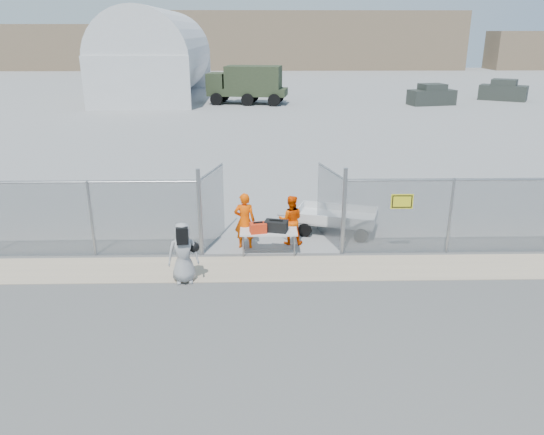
{
  "coord_description": "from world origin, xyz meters",
  "views": [
    {
      "loc": [
        -0.3,
        -11.9,
        6.01
      ],
      "look_at": [
        0.0,
        2.0,
        1.1
      ],
      "focal_mm": 35.0,
      "sensor_mm": 36.0,
      "label": 1
    }
  ],
  "objects_px": {
    "folding_table": "(269,242)",
    "security_worker_left": "(245,221)",
    "utility_trailer": "(336,220)",
    "security_worker_right": "(291,220)",
    "visitor": "(183,253)"
  },
  "relations": [
    {
      "from": "folding_table",
      "to": "utility_trailer",
      "type": "bearing_deg",
      "value": 38.01
    },
    {
      "from": "security_worker_left",
      "to": "visitor",
      "type": "xyz_separation_m",
      "value": [
        -1.47,
        -2.2,
        -0.04
      ]
    },
    {
      "from": "security_worker_left",
      "to": "security_worker_right",
      "type": "distance_m",
      "value": 1.38
    },
    {
      "from": "security_worker_left",
      "to": "visitor",
      "type": "bearing_deg",
      "value": 57.99
    },
    {
      "from": "security_worker_right",
      "to": "visitor",
      "type": "xyz_separation_m",
      "value": [
        -2.82,
        -2.47,
        0.04
      ]
    },
    {
      "from": "security_worker_right",
      "to": "utility_trailer",
      "type": "xyz_separation_m",
      "value": [
        1.49,
        0.96,
        -0.36
      ]
    },
    {
      "from": "folding_table",
      "to": "security_worker_left",
      "type": "xyz_separation_m",
      "value": [
        -0.69,
        0.45,
        0.49
      ]
    },
    {
      "from": "security_worker_right",
      "to": "visitor",
      "type": "distance_m",
      "value": 3.75
    },
    {
      "from": "utility_trailer",
      "to": "security_worker_left",
      "type": "bearing_deg",
      "value": -139.31
    },
    {
      "from": "security_worker_right",
      "to": "security_worker_left",
      "type": "bearing_deg",
      "value": 13.83
    },
    {
      "from": "folding_table",
      "to": "security_worker_left",
      "type": "relative_size",
      "value": 0.97
    },
    {
      "from": "visitor",
      "to": "security_worker_right",
      "type": "bearing_deg",
      "value": 32.3
    },
    {
      "from": "folding_table",
      "to": "security_worker_left",
      "type": "bearing_deg",
      "value": 146.82
    },
    {
      "from": "security_worker_left",
      "to": "visitor",
      "type": "relative_size",
      "value": 1.06
    },
    {
      "from": "security_worker_right",
      "to": "utility_trailer",
      "type": "bearing_deg",
      "value": -144.93
    }
  ]
}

